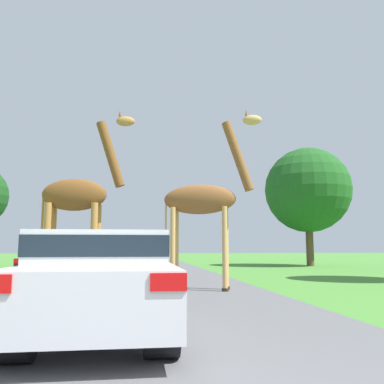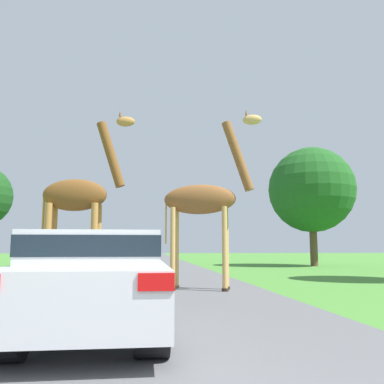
{
  "view_description": "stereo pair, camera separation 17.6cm",
  "coord_description": "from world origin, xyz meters",
  "px_view_note": "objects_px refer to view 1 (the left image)",
  "views": [
    {
      "loc": [
        0.19,
        -1.78,
        1.22
      ],
      "look_at": [
        1.73,
        9.95,
        2.82
      ],
      "focal_mm": 38.0,
      "sensor_mm": 36.0,
      "label": 1
    },
    {
      "loc": [
        0.37,
        -1.8,
        1.22
      ],
      "look_at": [
        1.73,
        9.95,
        2.82
      ],
      "focal_mm": 38.0,
      "sensor_mm": 36.0,
      "label": 2
    }
  ],
  "objects_px": {
    "giraffe_companion": "(78,202)",
    "car_lead_maroon": "(101,280)",
    "giraffe_near_road": "(205,200)",
    "tree_right_cluster": "(308,190)",
    "car_queue_right": "(57,260)",
    "car_queue_left": "(112,255)"
  },
  "relations": [
    {
      "from": "giraffe_companion",
      "to": "tree_right_cluster",
      "type": "height_order",
      "value": "tree_right_cluster"
    },
    {
      "from": "car_queue_right",
      "to": "car_queue_left",
      "type": "relative_size",
      "value": 1.01
    },
    {
      "from": "car_queue_left",
      "to": "car_queue_right",
      "type": "bearing_deg",
      "value": -98.81
    },
    {
      "from": "car_lead_maroon",
      "to": "tree_right_cluster",
      "type": "bearing_deg",
      "value": 59.3
    },
    {
      "from": "giraffe_near_road",
      "to": "car_lead_maroon",
      "type": "bearing_deg",
      "value": -6.21
    },
    {
      "from": "giraffe_near_road",
      "to": "car_lead_maroon",
      "type": "distance_m",
      "value": 6.56
    },
    {
      "from": "giraffe_near_road",
      "to": "car_lead_maroon",
      "type": "height_order",
      "value": "giraffe_near_road"
    },
    {
      "from": "giraffe_companion",
      "to": "car_queue_right",
      "type": "xyz_separation_m",
      "value": [
        -1.41,
        4.58,
        -1.79
      ]
    },
    {
      "from": "giraffe_companion",
      "to": "car_lead_maroon",
      "type": "distance_m",
      "value": 6.59
    },
    {
      "from": "car_lead_maroon",
      "to": "tree_right_cluster",
      "type": "relative_size",
      "value": 0.51
    },
    {
      "from": "giraffe_near_road",
      "to": "tree_right_cluster",
      "type": "relative_size",
      "value": 0.68
    },
    {
      "from": "car_lead_maroon",
      "to": "car_queue_right",
      "type": "relative_size",
      "value": 0.91
    },
    {
      "from": "giraffe_companion",
      "to": "car_queue_right",
      "type": "distance_m",
      "value": 5.11
    },
    {
      "from": "tree_right_cluster",
      "to": "car_lead_maroon",
      "type": "bearing_deg",
      "value": -120.7
    },
    {
      "from": "giraffe_companion",
      "to": "car_lead_maroon",
      "type": "xyz_separation_m",
      "value": [
        1.25,
        -6.24,
        -1.74
      ]
    },
    {
      "from": "car_lead_maroon",
      "to": "car_queue_right",
      "type": "bearing_deg",
      "value": 103.81
    },
    {
      "from": "giraffe_near_road",
      "to": "giraffe_companion",
      "type": "distance_m",
      "value": 3.69
    },
    {
      "from": "car_lead_maroon",
      "to": "giraffe_companion",
      "type": "bearing_deg",
      "value": 101.33
    },
    {
      "from": "car_lead_maroon",
      "to": "car_queue_right",
      "type": "height_order",
      "value": "car_lead_maroon"
    },
    {
      "from": "giraffe_companion",
      "to": "car_lead_maroon",
      "type": "height_order",
      "value": "giraffe_companion"
    },
    {
      "from": "car_queue_right",
      "to": "car_lead_maroon",
      "type": "bearing_deg",
      "value": -76.19
    },
    {
      "from": "car_queue_left",
      "to": "car_lead_maroon",
      "type": "bearing_deg",
      "value": -86.9
    }
  ]
}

